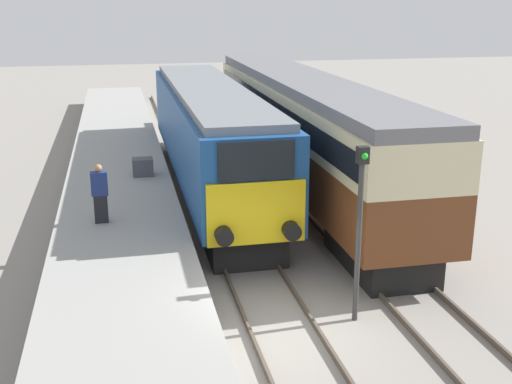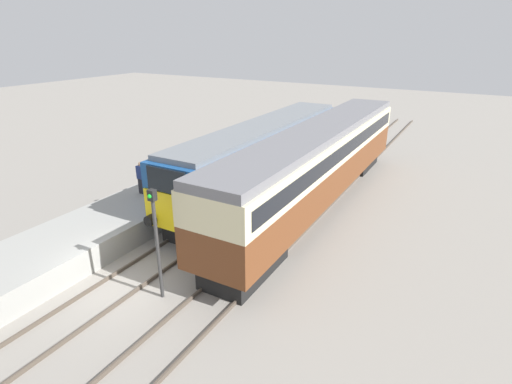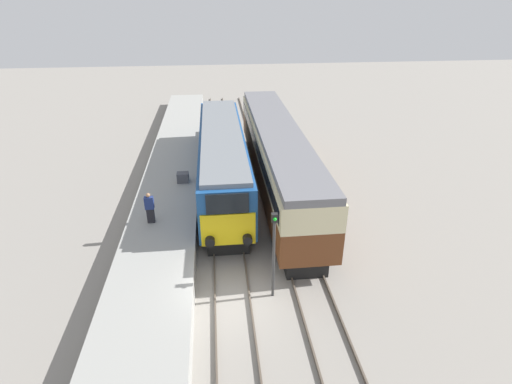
{
  "view_description": "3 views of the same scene",
  "coord_description": "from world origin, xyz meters",
  "px_view_note": "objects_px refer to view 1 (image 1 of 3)",
  "views": [
    {
      "loc": [
        -3.19,
        -11.91,
        6.88
      ],
      "look_at": [
        0.0,
        2.75,
        2.34
      ],
      "focal_mm": 45.0,
      "sensor_mm": 36.0,
      "label": 1
    },
    {
      "loc": [
        10.13,
        -8.16,
        8.46
      ],
      "look_at": [
        1.7,
        6.75,
        1.6
      ],
      "focal_mm": 28.0,
      "sensor_mm": 36.0,
      "label": 2
    },
    {
      "loc": [
        -0.4,
        -12.7,
        11.44
      ],
      "look_at": [
        1.7,
        6.75,
        1.6
      ],
      "focal_mm": 28.0,
      "sensor_mm": 36.0,
      "label": 3
    }
  ],
  "objects_px": {
    "person_on_platform": "(100,194)",
    "luggage_crate": "(143,167)",
    "passenger_carriage": "(304,123)",
    "locomotive": "(210,134)",
    "signal_post": "(360,220)"
  },
  "relations": [
    {
      "from": "person_on_platform",
      "to": "luggage_crate",
      "type": "xyz_separation_m",
      "value": [
        1.33,
        4.65,
        -0.51
      ]
    },
    {
      "from": "luggage_crate",
      "to": "passenger_carriage",
      "type": "bearing_deg",
      "value": 4.69
    },
    {
      "from": "person_on_platform",
      "to": "locomotive",
      "type": "bearing_deg",
      "value": 55.24
    },
    {
      "from": "locomotive",
      "to": "person_on_platform",
      "type": "height_order",
      "value": "locomotive"
    },
    {
      "from": "person_on_platform",
      "to": "signal_post",
      "type": "relative_size",
      "value": 0.41
    },
    {
      "from": "locomotive",
      "to": "luggage_crate",
      "type": "relative_size",
      "value": 23.01
    },
    {
      "from": "passenger_carriage",
      "to": "person_on_platform",
      "type": "distance_m",
      "value": 8.86
    },
    {
      "from": "passenger_carriage",
      "to": "signal_post",
      "type": "height_order",
      "value": "passenger_carriage"
    },
    {
      "from": "locomotive",
      "to": "luggage_crate",
      "type": "height_order",
      "value": "locomotive"
    },
    {
      "from": "person_on_platform",
      "to": "luggage_crate",
      "type": "height_order",
      "value": "person_on_platform"
    },
    {
      "from": "person_on_platform",
      "to": "signal_post",
      "type": "xyz_separation_m",
      "value": [
        5.49,
        -4.89,
        0.52
      ]
    },
    {
      "from": "locomotive",
      "to": "signal_post",
      "type": "distance_m",
      "value": 10.49
    },
    {
      "from": "locomotive",
      "to": "signal_post",
      "type": "xyz_separation_m",
      "value": [
        1.7,
        -10.35,
        0.14
      ]
    },
    {
      "from": "locomotive",
      "to": "luggage_crate",
      "type": "distance_m",
      "value": 2.74
    },
    {
      "from": "passenger_carriage",
      "to": "luggage_crate",
      "type": "distance_m",
      "value": 6.0
    }
  ]
}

